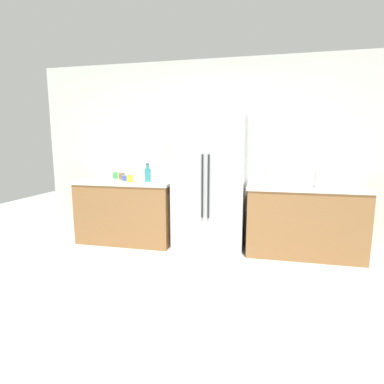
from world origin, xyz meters
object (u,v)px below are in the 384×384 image
Objects in this scene: refrigerator at (210,183)px; cup_c at (115,175)px; cup_d at (122,176)px; rice_cooker at (274,175)px; bottle_a at (148,174)px; cup_b at (130,179)px; toaster at (326,179)px; cup_a at (125,178)px; bowl_a at (101,179)px.

refrigerator is 18.63× the size of cup_c.
rice_cooker is at bearing -2.59° from cup_d.
rice_cooker reaches higher than bottle_a.
cup_c is at bearing 173.47° from refrigerator.
rice_cooker is 2.21m from cup_d.
refrigerator reaches higher than cup_b.
toaster reaches higher than cup_b.
cup_d is at bearing 177.41° from rice_cooker.
rice_cooker is 3.24× the size of cup_a.
cup_b is (-0.23, -0.09, -0.06)m from bottle_a.
cup_c is at bearing 158.34° from bottle_a.
cup_c is at bearing 139.42° from cup_b.
cup_a is at bearing -47.79° from cup_d.
bowl_a is (-0.74, 0.03, -0.08)m from bottle_a.
bottle_a is 1.50× the size of bowl_a.
cup_a is at bearing 175.56° from bottle_a.
cup_c is at bearing 150.05° from cup_d.
cup_a is 0.16m from cup_b.
cup_c is 0.56× the size of bowl_a.
cup_a is 0.39m from bowl_a.
cup_b is at bearing -45.62° from cup_d.
cup_d is at bearing 132.21° from cup_a.
bottle_a is 0.36m from cup_a.
rice_cooker reaches higher than bowl_a.
bowl_a is at bearing 167.17° from cup_b.
refrigerator is at bearing 2.29° from cup_a.
cup_b is (-2.58, -0.05, -0.05)m from toaster.
cup_b is (0.12, -0.11, 0.01)m from cup_a.
rice_cooker is (0.85, -0.01, 0.14)m from refrigerator.
refrigerator is at bearing 179.20° from rice_cooker.
cup_a is 0.51× the size of bowl_a.
cup_c is (-0.27, 0.22, 0.01)m from cup_a.
bottle_a is at bearing -2.33° from bowl_a.
rice_cooker is at bearing 2.15° from bottle_a.
bottle_a is 2.66× the size of cup_c.
refrigerator is 1.35m from cup_d.
bowl_a is at bearing -179.20° from rice_cooker.
toaster is at bearing -5.45° from cup_c.
bowl_a is at bearing 178.78° from toaster.
refrigerator is 1.61m from bowl_a.
bottle_a reaches higher than cup_d.
toaster reaches higher than bowl_a.
refrigerator is 20.47× the size of cup_a.
rice_cooker is 2.35m from cup_c.
cup_b is 0.56× the size of bowl_a.
cup_d is at bearing 176.27° from refrigerator.
bottle_a is 2.67× the size of cup_b.
cup_d reaches higher than bowl_a.
rice_cooker is 2.95× the size of cup_c.
bottle_a is at bearing -177.85° from rice_cooker.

